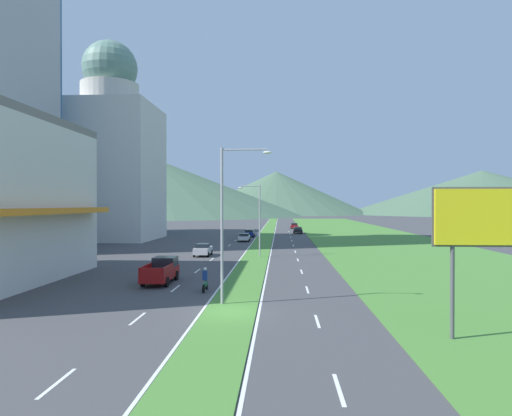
{
  "coord_description": "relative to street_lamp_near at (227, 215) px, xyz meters",
  "views": [
    {
      "loc": [
        3.03,
        -26.6,
        6.52
      ],
      "look_at": [
        -1.34,
        53.46,
        5.91
      ],
      "focal_mm": 31.27,
      "sensor_mm": 36.0,
      "label": 1
    }
  ],
  "objects": [
    {
      "name": "edge_line_median_right",
      "position": [
        2.17,
        57.81,
        -5.87
      ],
      "size": [
        0.16,
        240.0,
        0.01
      ],
      "primitive_type": "cube",
      "color": "silver",
      "rests_on": "ground_plane"
    },
    {
      "name": "ground_plane",
      "position": [
        0.42,
        -2.19,
        -5.87
      ],
      "size": [
        600.0,
        600.0,
        0.0
      ],
      "primitive_type": "plane",
      "color": "#424244"
    },
    {
      "name": "lane_dash_right_2",
      "position": [
        5.52,
        -3.83,
        -5.87
      ],
      "size": [
        0.16,
        2.8,
        0.01
      ],
      "primitive_type": "cube",
      "color": "silver",
      "rests_on": "ground_plane"
    },
    {
      "name": "car_0",
      "position": [
        -2.95,
        50.06,
        -5.14
      ],
      "size": [
        1.96,
        4.66,
        1.42
      ],
      "rotation": [
        0.0,
        0.0,
        1.57
      ],
      "color": "silver",
      "rests_on": "ground_plane"
    },
    {
      "name": "lane_dash_left_7",
      "position": [
        -4.68,
        42.06,
        -5.87
      ],
      "size": [
        0.16,
        2.8,
        0.01
      ],
      "primitive_type": "cube",
      "color": "silver",
      "rests_on": "ground_plane"
    },
    {
      "name": "lane_dash_right_1",
      "position": [
        5.52,
        -13.01,
        -5.87
      ],
      "size": [
        0.16,
        2.8,
        0.01
      ],
      "primitive_type": "cube",
      "color": "silver",
      "rests_on": "ground_plane"
    },
    {
      "name": "lane_dash_right_6",
      "position": [
        5.52,
        32.88,
        -5.87
      ],
      "size": [
        0.16,
        2.8,
        0.01
      ],
      "primitive_type": "cube",
      "color": "silver",
      "rests_on": "ground_plane"
    },
    {
      "name": "lane_dash_left_8",
      "position": [
        -4.68,
        51.23,
        -5.87
      ],
      "size": [
        0.16,
        2.8,
        0.01
      ],
      "primitive_type": "cube",
      "color": "silver",
      "rests_on": "ground_plane"
    },
    {
      "name": "lane_dash_left_5",
      "position": [
        -4.68,
        23.7,
        -5.87
      ],
      "size": [
        0.16,
        2.8,
        0.01
      ],
      "primitive_type": "cube",
      "color": "silver",
      "rests_on": "ground_plane"
    },
    {
      "name": "car_2",
      "position": [
        -2.77,
        60.47,
        -5.1
      ],
      "size": [
        1.96,
        4.68,
        1.49
      ],
      "rotation": [
        0.0,
        0.0,
        1.57
      ],
      "color": "navy",
      "rests_on": "ground_plane"
    },
    {
      "name": "pickup_truck_0",
      "position": [
        -6.49,
        7.91,
        -4.89
      ],
      "size": [
        2.18,
        5.4,
        2.0
      ],
      "rotation": [
        0.0,
        0.0,
        1.57
      ],
      "color": "maroon",
      "rests_on": "ground_plane"
    },
    {
      "name": "street_lamp_near",
      "position": [
        0.0,
        0.0,
        0.0
      ],
      "size": [
        3.33,
        0.3,
        10.23
      ],
      "color": "#99999E",
      "rests_on": "ground_plane"
    },
    {
      "name": "lane_dash_right_3",
      "position": [
        5.52,
        5.35,
        -5.87
      ],
      "size": [
        0.16,
        2.8,
        0.01
      ],
      "primitive_type": "cube",
      "color": "silver",
      "rests_on": "ground_plane"
    },
    {
      "name": "lane_dash_right_5",
      "position": [
        5.52,
        23.7,
        -5.87
      ],
      "size": [
        0.16,
        2.8,
        0.01
      ],
      "primitive_type": "cube",
      "color": "silver",
      "rests_on": "ground_plane"
    },
    {
      "name": "lane_dash_right_7",
      "position": [
        5.52,
        42.06,
        -5.87
      ],
      "size": [
        0.16,
        2.8,
        0.01
      ],
      "primitive_type": "cube",
      "color": "silver",
      "rests_on": "ground_plane"
    },
    {
      "name": "lane_dash_right_8",
      "position": [
        5.52,
        51.23,
        -5.87
      ],
      "size": [
        0.16,
        2.8,
        0.01
      ],
      "primitive_type": "cube",
      "color": "silver",
      "rests_on": "ground_plane"
    },
    {
      "name": "midrise_colored",
      "position": [
        -33.76,
        71.95,
        5.38
      ],
      "size": [
        14.43,
        14.43,
        22.5
      ],
      "primitive_type": "cube",
      "color": "teal",
      "rests_on": "ground_plane"
    },
    {
      "name": "car_4",
      "position": [
        7.4,
        72.05,
        -5.11
      ],
      "size": [
        2.01,
        4.36,
        1.47
      ],
      "rotation": [
        0.0,
        0.0,
        -1.57
      ],
      "color": "black",
      "rests_on": "ground_plane"
    },
    {
      "name": "billboard_roadside",
      "position": [
        13.76,
        -6.98,
        -0.26
      ],
      "size": [
        6.03,
        0.28,
        7.37
      ],
      "color": "#4C4C51",
      "rests_on": "ground_plane"
    },
    {
      "name": "lane_dash_left_9",
      "position": [
        -4.68,
        60.41,
        -5.87
      ],
      "size": [
        0.16,
        2.8,
        0.01
      ],
      "primitive_type": "cube",
      "color": "silver",
      "rests_on": "ground_plane"
    },
    {
      "name": "lane_dash_left_6",
      "position": [
        -4.68,
        32.88,
        -5.87
      ],
      "size": [
        0.16,
        2.8,
        0.01
      ],
      "primitive_type": "cube",
      "color": "silver",
      "rests_on": "ground_plane"
    },
    {
      "name": "street_lamp_mid",
      "position": [
        0.59,
        26.51,
        -0.72
      ],
      "size": [
        2.75,
        0.33,
        8.97
      ],
      "color": "#99999E",
      "rests_on": "ground_plane"
    },
    {
      "name": "lane_dash_left_4",
      "position": [
        -4.68,
        14.52,
        -5.87
      ],
      "size": [
        0.16,
        2.8,
        0.01
      ],
      "primitive_type": "cube",
      "color": "silver",
      "rests_on": "ground_plane"
    },
    {
      "name": "lane_dash_left_1",
      "position": [
        -4.68,
        -13.01,
        -5.87
      ],
      "size": [
        0.16,
        2.8,
        0.01
      ],
      "primitive_type": "cube",
      "color": "silver",
      "rests_on": "ground_plane"
    },
    {
      "name": "car_3",
      "position": [
        -6.38,
        27.28,
        -5.07
      ],
      "size": [
        1.98,
        4.24,
        1.57
      ],
      "rotation": [
        0.0,
        0.0,
        1.57
      ],
      "color": "#B2B2B7",
      "rests_on": "ground_plane"
    },
    {
      "name": "edge_line_median_left",
      "position": [
        -1.33,
        57.81,
        -5.87
      ],
      "size": [
        0.16,
        240.0,
        0.01
      ],
      "primitive_type": "cube",
      "color": "silver",
      "rests_on": "ground_plane"
    },
    {
      "name": "grass_median",
      "position": [
        0.42,
        57.81,
        -5.84
      ],
      "size": [
        3.2,
        240.0,
        0.06
      ],
      "primitive_type": "cube",
      "color": "#477F33",
      "rests_on": "ground_plane"
    },
    {
      "name": "lane_dash_left_11",
      "position": [
        -4.68,
        78.77,
        -5.87
      ],
      "size": [
        0.16,
        2.8,
        0.01
      ],
      "primitive_type": "cube",
      "color": "silver",
      "rests_on": "ground_plane"
    },
    {
      "name": "lane_dash_right_4",
      "position": [
        5.52,
        14.52,
        -5.87
      ],
      "size": [
        0.16,
        2.8,
        0.01
      ],
      "primitive_type": "cube",
      "color": "silver",
      "rests_on": "ground_plane"
    },
    {
      "name": "grass_verge_right",
      "position": [
        21.02,
        57.81,
        -5.84
      ],
      "size": [
        24.0,
        240.0,
        0.06
      ],
      "primitive_type": "cube",
      "color": "#477F33",
      "rests_on": "ground_plane"
    },
    {
      "name": "car_1",
      "position": [
        7.26,
        92.65,
        -5.12
      ],
      "size": [
        2.01,
        4.51,
        1.49
      ],
      "rotation": [
        0.0,
        0.0,
        -1.57
      ],
      "color": "maroon",
      "rests_on": "ground_plane"
    },
    {
      "name": "domed_building",
      "position": [
        -28.35,
        52.94,
        9.69
      ],
      "size": [
        16.95,
        16.95,
        37.08
      ],
      "color": "silver",
      "rests_on": "ground_plane"
    },
    {
      "name": "hill_far_left",
      "position": [
        -72.22,
        228.12,
        11.2
      ],
      "size": [
        177.89,
        177.89,
        34.14
      ],
      "primitive_type": "cone",
      "color": "#47664C",
      "rests_on": "ground_plane"
    },
    {
      "name": "lane_dash_right_9",
      "position": [
        5.52,
        60.41,
        -5.87
      ],
      "size": [
        0.16,
        2.8,
        0.01
      ],
      "primitive_type": "cube",
      "color": "silver",
      "rests_on": "ground_plane"
    },
    {
      "name": "hill_far_center",
      "position": [
        0.72,
        283.48,
        8.98
      ],
      "size": [
        129.3,
        129.3,
        29.71
      ],
      "primitive_type": "cone",
      "color": "#47664C",
      "rests_on": "ground_plane"
    },
    {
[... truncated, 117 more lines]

